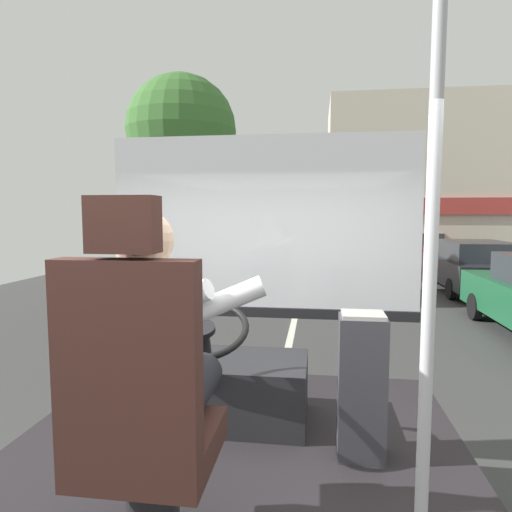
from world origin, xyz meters
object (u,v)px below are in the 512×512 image
at_px(fare_box, 361,386).
at_px(steering_console, 220,386).
at_px(driver_seat, 142,418).
at_px(parked_car_black, 473,266).
at_px(bus_driver, 154,351).
at_px(parked_car_red, 414,249).
at_px(handrail_pole, 430,274).

bearing_deg(fare_box, steering_console, 159.79).
distance_m(driver_seat, parked_car_black, 12.34).
bearing_deg(driver_seat, bus_driver, 90.00).
height_order(driver_seat, parked_car_red, driver_seat).
bearing_deg(driver_seat, parked_car_red, 75.33).
bearing_deg(handrail_pole, steering_console, 129.08).
bearing_deg(parked_car_red, parked_car_black, -85.21).
xyz_separation_m(handrail_pole, parked_car_black, (3.86, 11.28, -1.23)).
relative_size(bus_driver, parked_car_red, 0.19).
relative_size(driver_seat, fare_box, 1.73).
height_order(bus_driver, parked_car_red, bus_driver).
bearing_deg(fare_box, parked_car_red, 77.40).
bearing_deg(steering_console, fare_box, -20.21).
distance_m(steering_console, parked_car_red, 16.06).
distance_m(bus_driver, parked_car_black, 12.24).
relative_size(bus_driver, fare_box, 1.03).
height_order(parked_car_black, parked_car_red, parked_car_red).
relative_size(driver_seat, bus_driver, 1.69).
height_order(bus_driver, parked_car_black, bus_driver).
bearing_deg(steering_console, bus_driver, -90.00).
bearing_deg(parked_car_red, fare_box, -102.60).
xyz_separation_m(driver_seat, parked_car_red, (4.37, 16.71, -0.70)).
relative_size(driver_seat, parked_car_red, 0.33).
relative_size(fare_box, parked_car_red, 0.19).
height_order(driver_seat, steering_console, driver_seat).
relative_size(steering_console, fare_box, 1.38).
distance_m(driver_seat, bus_driver, 0.24).
height_order(fare_box, parked_car_black, fare_box).
distance_m(steering_console, handrail_pole, 1.78).
relative_size(fare_box, parked_car_black, 0.19).
bearing_deg(driver_seat, fare_box, 47.90).
bearing_deg(parked_car_black, steering_console, -115.56).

